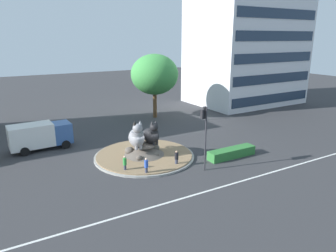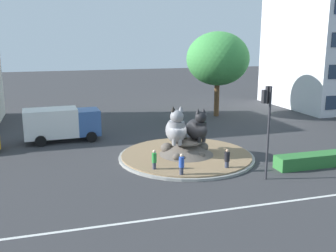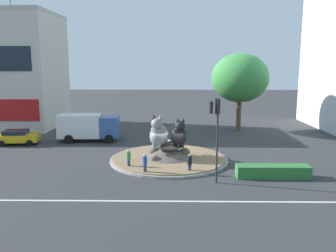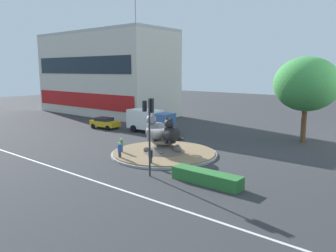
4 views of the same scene
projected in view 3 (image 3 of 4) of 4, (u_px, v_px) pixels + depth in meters
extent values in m
plane|color=#333335|center=(169.00, 160.00, 29.97)|extent=(160.00, 160.00, 0.00)
cube|color=silver|center=(167.00, 201.00, 21.15)|extent=(112.00, 0.20, 0.01)
cylinder|color=gray|center=(169.00, 159.00, 29.96)|extent=(9.95, 9.95, 0.18)
cylinder|color=#846B4C|center=(169.00, 158.00, 29.93)|extent=(9.55, 9.55, 0.10)
cone|color=#564F47|center=(169.00, 151.00, 29.84)|extent=(3.99, 3.99, 1.01)
cylinder|color=#564F47|center=(169.00, 146.00, 29.76)|extent=(2.20, 2.20, 0.12)
ellipsoid|color=#564F47|center=(185.00, 152.00, 30.05)|extent=(0.95, 0.85, 0.76)
ellipsoid|color=#564F47|center=(173.00, 150.00, 31.46)|extent=(0.58, 0.48, 0.46)
ellipsoid|color=#564F47|center=(154.00, 151.00, 30.61)|extent=(0.94, 0.98, 0.75)
ellipsoid|color=#564F47|center=(155.00, 158.00, 28.67)|extent=(0.63, 0.48, 0.50)
ellipsoid|color=#564F47|center=(178.00, 159.00, 28.70)|extent=(0.53, 0.55, 0.42)
ellipsoid|color=gray|center=(159.00, 136.00, 29.54)|extent=(1.99, 2.65, 1.73)
cylinder|color=gray|center=(158.00, 135.00, 29.06)|extent=(1.34, 1.34, 1.08)
sphere|color=gray|center=(157.00, 124.00, 28.72)|extent=(0.95, 0.95, 0.95)
torus|color=gray|center=(166.00, 142.00, 30.51)|extent=(1.32, 1.32, 0.22)
cone|color=gray|center=(160.00, 117.00, 28.57)|extent=(0.46, 0.46, 0.39)
cone|color=black|center=(154.00, 117.00, 28.68)|extent=(0.46, 0.46, 0.39)
cylinder|color=gray|center=(159.00, 146.00, 28.79)|extent=(0.30, 0.30, 0.43)
cylinder|color=gray|center=(154.00, 145.00, 28.88)|extent=(0.30, 0.30, 0.43)
ellipsoid|color=black|center=(179.00, 136.00, 29.75)|extent=(1.66, 2.31, 1.54)
cylinder|color=black|center=(180.00, 135.00, 29.30)|extent=(1.15, 1.15, 0.97)
sphere|color=black|center=(180.00, 126.00, 29.00)|extent=(0.85, 0.85, 0.85)
torus|color=black|center=(181.00, 141.00, 30.75)|extent=(1.01, 1.01, 0.19)
cone|color=black|center=(183.00, 120.00, 28.95)|extent=(0.40, 0.40, 0.35)
cone|color=black|center=(177.00, 120.00, 28.88)|extent=(0.40, 0.40, 0.35)
cylinder|color=black|center=(182.00, 145.00, 29.12)|extent=(0.27, 0.27, 0.39)
cylinder|color=black|center=(178.00, 145.00, 29.07)|extent=(0.27, 0.27, 0.39)
cylinder|color=#2D2D33|center=(217.00, 142.00, 23.88)|extent=(0.14, 0.14, 5.83)
cube|color=black|center=(217.00, 106.00, 23.68)|extent=(0.33, 0.26, 1.05)
sphere|color=#360606|center=(217.00, 101.00, 23.70)|extent=(0.18, 0.18, 0.18)
sphere|color=#392706|center=(217.00, 106.00, 23.76)|extent=(0.18, 0.18, 0.18)
sphere|color=green|center=(217.00, 111.00, 23.81)|extent=(0.18, 0.18, 0.18)
cube|color=black|center=(211.00, 107.00, 23.46)|extent=(0.21, 0.29, 0.80)
cube|color=#2D7033|center=(273.00, 171.00, 25.48)|extent=(5.24, 1.20, 0.90)
cylinder|color=brown|center=(239.00, 116.00, 43.07)|extent=(0.56, 0.56, 3.64)
ellipsoid|color=#3D8E42|center=(240.00, 78.00, 42.27)|extent=(6.86, 6.86, 5.83)
cylinder|color=#33384C|center=(129.00, 165.00, 27.44)|extent=(0.23, 0.23, 0.73)
cylinder|color=#288C38|center=(129.00, 156.00, 27.32)|extent=(0.31, 0.31, 0.64)
sphere|color=beige|center=(128.00, 151.00, 27.25)|extent=(0.21, 0.21, 0.21)
cylinder|color=#33384C|center=(145.00, 170.00, 25.97)|extent=(0.25, 0.25, 0.76)
cylinder|color=#284CB2|center=(145.00, 161.00, 25.85)|extent=(0.34, 0.34, 0.66)
sphere|color=beige|center=(145.00, 155.00, 25.77)|extent=(0.22, 0.22, 0.22)
cylinder|color=#33384C|center=(189.00, 169.00, 26.33)|extent=(0.27, 0.27, 0.71)
cylinder|color=black|center=(190.00, 160.00, 26.21)|extent=(0.35, 0.35, 0.62)
sphere|color=tan|center=(190.00, 155.00, 26.14)|extent=(0.20, 0.20, 0.20)
cube|color=gold|center=(18.00, 138.00, 35.73)|extent=(4.22, 2.31, 0.74)
cube|color=#19232D|center=(16.00, 132.00, 35.61)|extent=(2.43, 1.88, 0.43)
cylinder|color=black|center=(34.00, 139.00, 36.84)|extent=(0.66, 0.29, 0.64)
cylinder|color=black|center=(29.00, 143.00, 35.02)|extent=(0.66, 0.29, 0.64)
cylinder|color=black|center=(8.00, 140.00, 36.57)|extent=(0.66, 0.29, 0.64)
cylinder|color=black|center=(2.00, 144.00, 34.76)|extent=(0.66, 0.29, 0.64)
cube|color=#335693|center=(110.00, 127.00, 37.30)|extent=(1.98, 2.48, 2.15)
cube|color=silver|center=(80.00, 126.00, 37.18)|extent=(4.46, 2.60, 2.38)
cylinder|color=black|center=(112.00, 134.00, 38.67)|extent=(0.91, 0.34, 0.90)
cylinder|color=black|center=(109.00, 139.00, 36.31)|extent=(0.91, 0.34, 0.90)
cylinder|color=black|center=(74.00, 135.00, 38.54)|extent=(0.91, 0.34, 0.90)
cylinder|color=black|center=(69.00, 139.00, 36.18)|extent=(0.91, 0.34, 0.90)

